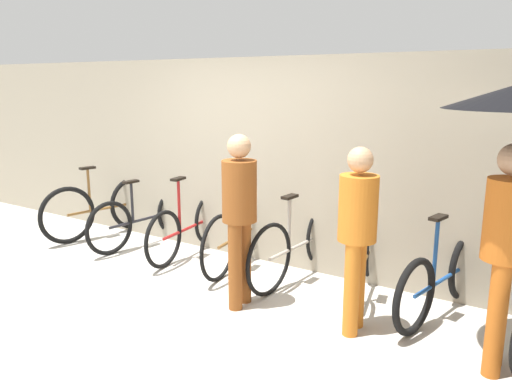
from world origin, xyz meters
TOP-DOWN VIEW (x-y plane):
  - ground_plane at (0.00, 0.00)m, footprint 30.00×30.00m
  - back_wall at (0.00, 1.90)m, footprint 13.42×0.12m
  - parked_bicycle_0 at (-2.25, 1.50)m, footprint 0.56×1.73m
  - parked_bicycle_1 at (-1.50, 1.56)m, footprint 0.44×1.76m
  - parked_bicycle_2 at (-0.75, 1.53)m, footprint 0.44×1.66m
  - parked_bicycle_3 at (-0.00, 1.56)m, footprint 0.44×1.70m
  - parked_bicycle_4 at (0.75, 1.58)m, footprint 0.44×1.81m
  - parked_bicycle_5 at (1.50, 1.53)m, footprint 0.53×1.73m
  - parked_bicycle_6 at (2.25, 1.50)m, footprint 0.54×1.66m
  - pedestrian_leading at (0.59, 0.68)m, footprint 0.32×0.32m
  - pedestrian_center at (1.69, 0.79)m, footprint 0.32×0.32m

SIDE VIEW (x-z plane):
  - ground_plane at x=0.00m, z-range 0.00..0.00m
  - parked_bicycle_1 at x=-1.50m, z-range -0.15..0.86m
  - parked_bicycle_6 at x=2.25m, z-range -0.19..0.90m
  - parked_bicycle_2 at x=-0.75m, z-range -0.14..0.86m
  - parked_bicycle_5 at x=1.50m, z-range -0.11..0.85m
  - parked_bicycle_3 at x=0.00m, z-range -0.14..0.90m
  - parked_bicycle_4 at x=0.75m, z-range -0.12..0.90m
  - parked_bicycle_0 at x=-2.25m, z-range -0.14..0.93m
  - pedestrian_center at x=1.69m, z-range 0.13..1.71m
  - pedestrian_leading at x=0.59m, z-range 0.14..1.77m
  - back_wall at x=0.00m, z-range 0.00..2.36m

